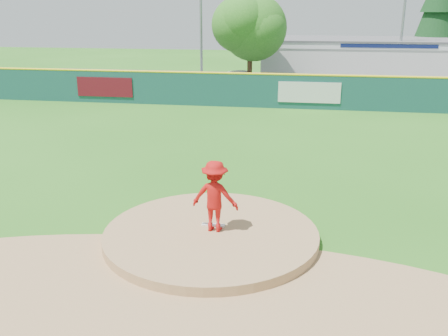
% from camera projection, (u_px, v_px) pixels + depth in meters
% --- Properties ---
extents(ground, '(120.00, 120.00, 0.00)m').
position_uv_depth(ground, '(211.00, 239.00, 12.87)').
color(ground, '#286B19').
rests_on(ground, ground).
extents(pitchers_mound, '(5.50, 5.50, 0.50)m').
position_uv_depth(pitchers_mound, '(211.00, 239.00, 12.87)').
color(pitchers_mound, '#9E774C').
rests_on(pitchers_mound, ground).
extents(pitching_rubber, '(0.60, 0.15, 0.04)m').
position_uv_depth(pitching_rubber, '(213.00, 225.00, 13.06)').
color(pitching_rubber, white).
rests_on(pitching_rubber, pitchers_mound).
extents(infield_dirt_arc, '(15.40, 15.40, 0.01)m').
position_uv_depth(infield_dirt_arc, '(183.00, 304.00, 10.05)').
color(infield_dirt_arc, '#9E774C').
rests_on(infield_dirt_arc, ground).
extents(parking_lot, '(44.00, 16.00, 0.02)m').
position_uv_depth(parking_lot, '(278.00, 86.00, 38.21)').
color(parking_lot, '#38383A').
rests_on(parking_lot, ground).
extents(pitcher, '(1.25, 0.79, 1.85)m').
position_uv_depth(pitcher, '(215.00, 196.00, 12.56)').
color(pitcher, '#B1100F').
rests_on(pitcher, pitchers_mound).
extents(van, '(4.68, 2.33, 1.27)m').
position_uv_depth(van, '(245.00, 79.00, 36.89)').
color(van, silver).
rests_on(van, parking_lot).
extents(pool_building_grp, '(15.20, 8.20, 3.31)m').
position_uv_depth(pool_building_grp, '(355.00, 59.00, 41.43)').
color(pool_building_grp, silver).
rests_on(pool_building_grp, ground).
extents(fence_banners, '(16.18, 0.04, 1.20)m').
position_uv_depth(fence_banners, '(203.00, 90.00, 30.01)').
color(fence_banners, '#5A0C17').
rests_on(fence_banners, ground).
extents(playground_slide, '(0.94, 2.65, 1.46)m').
position_uv_depth(playground_slide, '(90.00, 81.00, 35.56)').
color(playground_slide, blue).
rests_on(playground_slide, ground).
extents(outfield_fence, '(40.00, 0.14, 2.07)m').
position_uv_depth(outfield_fence, '(269.00, 90.00, 29.43)').
color(outfield_fence, '#144340').
rests_on(outfield_fence, ground).
extents(deciduous_tree, '(5.60, 5.60, 7.36)m').
position_uv_depth(deciduous_tree, '(250.00, 25.00, 35.25)').
color(deciduous_tree, '#382314').
rests_on(deciduous_tree, ground).
extents(conifer_tree, '(4.40, 4.40, 9.50)m').
position_uv_depth(conifer_tree, '(439.00, 10.00, 42.89)').
color(conifer_tree, '#382314').
rests_on(conifer_tree, ground).
extents(light_pole_left, '(1.75, 0.25, 11.00)m').
position_uv_depth(light_pole_left, '(201.00, 3.00, 37.31)').
color(light_pole_left, gray).
rests_on(light_pole_left, ground).
extents(light_pole_right, '(1.75, 0.25, 10.00)m').
position_uv_depth(light_pole_right, '(404.00, 10.00, 36.96)').
color(light_pole_right, gray).
rests_on(light_pole_right, ground).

